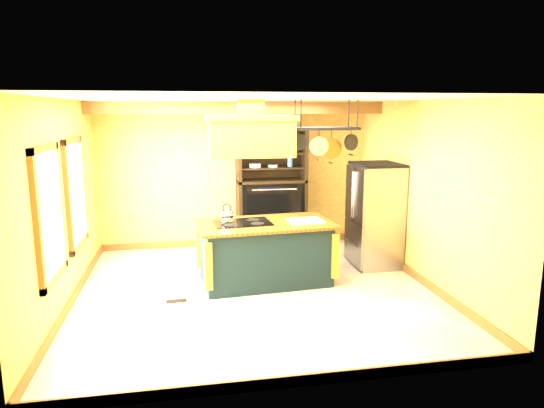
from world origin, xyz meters
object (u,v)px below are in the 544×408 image
object	(u,v)px
range_hood	(251,134)
hutch	(271,201)
kitchen_island	(265,252)
pot_rack	(326,135)
refrigerator	(374,217)

from	to	relation	value
range_hood	hutch	world-z (taller)	range_hood
range_hood	kitchen_island	bearing A→B (deg)	0.16
range_hood	pot_rack	bearing A→B (deg)	0.13
hutch	refrigerator	bearing A→B (deg)	-42.92
refrigerator	hutch	xyz separation A→B (m)	(-1.49, 1.39, 0.06)
range_hood	refrigerator	size ratio (longest dim) A/B	0.76
hutch	range_hood	bearing A→B (deg)	-108.45
hutch	pot_rack	bearing A→B (deg)	-76.01
kitchen_island	hutch	xyz separation A→B (m)	(0.43, 1.89, 0.40)
kitchen_island	refrigerator	distance (m)	2.02
pot_rack	range_hood	bearing A→B (deg)	-179.87
range_hood	refrigerator	distance (m)	2.60
kitchen_island	hutch	size ratio (longest dim) A/B	0.92
pot_rack	kitchen_island	bearing A→B (deg)	-179.87
pot_rack	refrigerator	distance (m)	1.80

